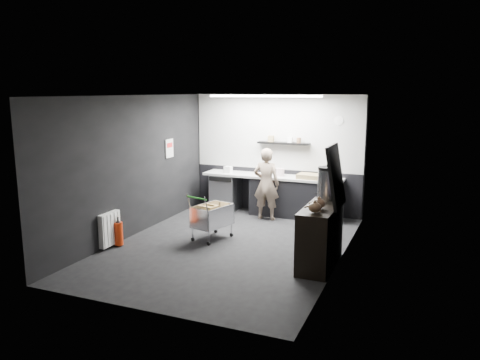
% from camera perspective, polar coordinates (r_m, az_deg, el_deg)
% --- Properties ---
extents(floor, '(5.50, 5.50, 0.00)m').
position_cam_1_polar(floor, '(8.60, -1.33, -8.03)').
color(floor, black).
rests_on(floor, ground).
extents(ceiling, '(5.50, 5.50, 0.00)m').
position_cam_1_polar(ceiling, '(8.14, -1.42, 10.25)').
color(ceiling, silver).
rests_on(ceiling, wall_back).
extents(wall_back, '(5.50, 0.00, 5.50)m').
position_cam_1_polar(wall_back, '(10.81, 4.50, 3.20)').
color(wall_back, black).
rests_on(wall_back, floor).
extents(wall_front, '(5.50, 0.00, 5.50)m').
position_cam_1_polar(wall_front, '(5.91, -12.17, -3.46)').
color(wall_front, black).
rests_on(wall_front, floor).
extents(wall_left, '(0.00, 5.50, 5.50)m').
position_cam_1_polar(wall_left, '(9.24, -12.81, 1.65)').
color(wall_left, black).
rests_on(wall_left, floor).
extents(wall_right, '(0.00, 5.50, 5.50)m').
position_cam_1_polar(wall_right, '(7.70, 12.39, -0.15)').
color(wall_right, black).
rests_on(wall_right, floor).
extents(kitchen_wall_panel, '(3.95, 0.02, 1.70)m').
position_cam_1_polar(kitchen_wall_panel, '(10.74, 4.51, 5.83)').
color(kitchen_wall_panel, beige).
rests_on(kitchen_wall_panel, wall_back).
extents(dado_panel, '(3.95, 0.02, 1.00)m').
position_cam_1_polar(dado_panel, '(10.94, 4.40, -1.23)').
color(dado_panel, black).
rests_on(dado_panel, wall_back).
extents(floating_shelf, '(1.20, 0.22, 0.04)m').
position_cam_1_polar(floating_shelf, '(10.60, 5.34, 4.50)').
color(floating_shelf, black).
rests_on(floating_shelf, wall_back).
extents(wall_clock, '(0.20, 0.03, 0.20)m').
position_cam_1_polar(wall_clock, '(10.36, 11.96, 7.11)').
color(wall_clock, white).
rests_on(wall_clock, wall_back).
extents(poster, '(0.02, 0.30, 0.40)m').
position_cam_1_polar(poster, '(10.28, -8.61, 3.84)').
color(poster, silver).
rests_on(poster, wall_left).
extents(poster_red_band, '(0.02, 0.22, 0.10)m').
position_cam_1_polar(poster_red_band, '(10.27, -8.60, 4.22)').
color(poster_red_band, red).
rests_on(poster_red_band, poster).
extents(radiator, '(0.10, 0.50, 0.60)m').
position_cam_1_polar(radiator, '(8.72, -15.61, -5.77)').
color(radiator, white).
rests_on(radiator, wall_left).
extents(ceiling_strip, '(2.40, 0.20, 0.04)m').
position_cam_1_polar(ceiling_strip, '(9.86, 2.98, 10.17)').
color(ceiling_strip, white).
rests_on(ceiling_strip, ceiling).
extents(prep_counter, '(3.20, 0.61, 0.90)m').
position_cam_1_polar(prep_counter, '(10.62, 4.57, -1.84)').
color(prep_counter, black).
rests_on(prep_counter, floor).
extents(person, '(0.59, 0.40, 1.58)m').
position_cam_1_polar(person, '(10.17, 3.22, -0.49)').
color(person, '#BEAD96').
rests_on(person, floor).
extents(shopping_cart, '(0.68, 0.94, 0.89)m').
position_cam_1_polar(shopping_cart, '(8.89, -3.44, -4.57)').
color(shopping_cart, silver).
rests_on(shopping_cart, floor).
extents(sideboard, '(0.56, 1.31, 1.96)m').
position_cam_1_polar(sideboard, '(7.64, 9.91, -5.79)').
color(sideboard, black).
rests_on(sideboard, floor).
extents(fire_extinguisher, '(0.16, 0.16, 0.52)m').
position_cam_1_polar(fire_extinguisher, '(8.79, -14.59, -6.24)').
color(fire_extinguisher, red).
rests_on(fire_extinguisher, floor).
extents(cardboard_box, '(0.53, 0.42, 0.10)m').
position_cam_1_polar(cardboard_box, '(10.28, 8.47, 0.45)').
color(cardboard_box, olive).
rests_on(cardboard_box, prep_counter).
extents(pink_tub, '(0.17, 0.17, 0.17)m').
position_cam_1_polar(pink_tub, '(10.50, 4.93, 0.96)').
color(pink_tub, beige).
rests_on(pink_tub, prep_counter).
extents(white_container, '(0.19, 0.16, 0.15)m').
position_cam_1_polar(white_container, '(10.89, -1.46, 1.28)').
color(white_container, white).
rests_on(white_container, prep_counter).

